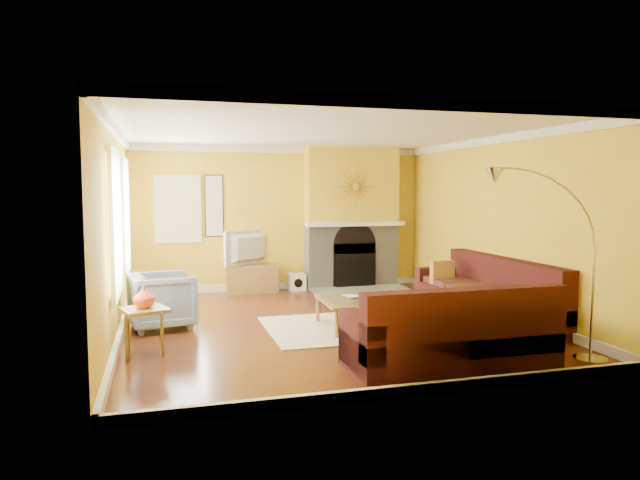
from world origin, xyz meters
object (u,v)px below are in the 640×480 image
object	(u,v)px
media_console	(252,279)
armchair	(162,301)
sectional_sofa	(429,299)
coffee_table	(359,313)
arc_lamp	(549,270)
side_table	(145,331)

from	to	relation	value
media_console	armchair	distance (m)	2.89
sectional_sofa	coffee_table	size ratio (longest dim) A/B	3.60
media_console	arc_lamp	xyz separation A→B (m)	(2.33, -5.30, 0.80)
armchair	arc_lamp	xyz separation A→B (m)	(3.93, -2.90, 0.67)
armchair	side_table	bearing A→B (deg)	161.00
armchair	arc_lamp	world-z (taller)	arc_lamp
coffee_table	side_table	xyz separation A→B (m)	(-2.80, -0.50, 0.06)
media_console	arc_lamp	size ratio (longest dim) A/B	0.44
sectional_sofa	coffee_table	xyz separation A→B (m)	(-0.80, 0.50, -0.25)
media_console	sectional_sofa	bearing A→B (deg)	-63.43
coffee_table	armchair	distance (m)	2.70
coffee_table	arc_lamp	xyz separation A→B (m)	(1.33, -2.20, 0.85)
media_console	arc_lamp	bearing A→B (deg)	-66.28
sectional_sofa	media_console	size ratio (longest dim) A/B	3.99
sectional_sofa	arc_lamp	distance (m)	1.88
sectional_sofa	media_console	bearing A→B (deg)	116.57
coffee_table	armchair	bearing A→B (deg)	164.93
coffee_table	media_console	world-z (taller)	media_console
coffee_table	media_console	xyz separation A→B (m)	(-1.00, 3.10, 0.05)
sectional_sofa	armchair	xyz separation A→B (m)	(-3.40, 1.20, -0.07)
sectional_sofa	arc_lamp	bearing A→B (deg)	-72.71
media_console	side_table	size ratio (longest dim) A/B	1.75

